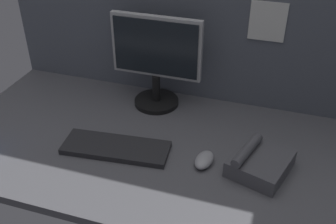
{
  "coord_description": "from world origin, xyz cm",
  "views": [
    {
      "loc": [
        23.55,
        -107.68,
        88.53
      ],
      "look_at": [
        -9.53,
        0.0,
        14.0
      ],
      "focal_mm": 43.08,
      "sensor_mm": 36.0,
      "label": 1
    }
  ],
  "objects_px": {
    "mouse": "(204,160)",
    "desk_phone": "(259,162)",
    "keyboard": "(116,148)",
    "monitor": "(156,59)"
  },
  "relations": [
    {
      "from": "mouse",
      "to": "desk_phone",
      "type": "bearing_deg",
      "value": 16.46
    },
    {
      "from": "keyboard",
      "to": "mouse",
      "type": "height_order",
      "value": "mouse"
    },
    {
      "from": "monitor",
      "to": "mouse",
      "type": "xyz_separation_m",
      "value": [
        0.27,
        -0.32,
        -0.18
      ]
    },
    {
      "from": "mouse",
      "to": "desk_phone",
      "type": "relative_size",
      "value": 0.42
    },
    {
      "from": "keyboard",
      "to": "mouse",
      "type": "bearing_deg",
      "value": -1.59
    },
    {
      "from": "desk_phone",
      "to": "keyboard",
      "type": "bearing_deg",
      "value": -174.45
    },
    {
      "from": "keyboard",
      "to": "mouse",
      "type": "xyz_separation_m",
      "value": [
        0.31,
        0.02,
        0.01
      ]
    },
    {
      "from": "mouse",
      "to": "desk_phone",
      "type": "xyz_separation_m",
      "value": [
        0.18,
        0.02,
        0.01
      ]
    },
    {
      "from": "monitor",
      "to": "keyboard",
      "type": "bearing_deg",
      "value": -95.76
    },
    {
      "from": "keyboard",
      "to": "desk_phone",
      "type": "distance_m",
      "value": 0.49
    }
  ]
}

